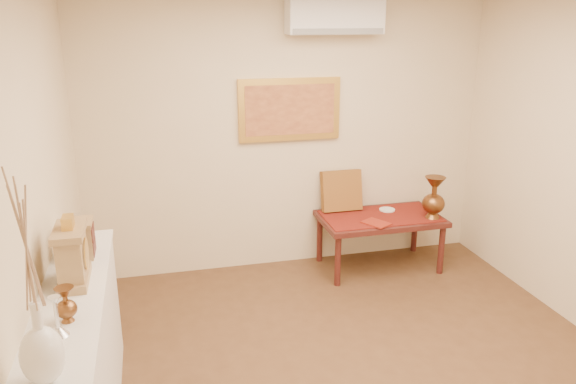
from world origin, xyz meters
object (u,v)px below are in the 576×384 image
object	(u,v)px
brass_urn_tall	(434,193)
display_ledge	(80,372)
low_table	(380,222)
wooden_chest	(81,238)
white_vase	(31,280)
mantel_clock	(72,255)

from	to	relation	value
brass_urn_tall	display_ledge	size ratio (longest dim) A/B	0.25
brass_urn_tall	low_table	world-z (taller)	brass_urn_tall
brass_urn_tall	low_table	xyz separation A→B (m)	(-0.48, 0.18, -0.33)
display_ledge	wooden_chest	xyz separation A→B (m)	(0.02, 0.56, 0.61)
white_vase	brass_urn_tall	xyz separation A→B (m)	(3.16, 2.49, -0.65)
display_ledge	brass_urn_tall	bearing A→B (deg)	28.41
white_vase	display_ledge	bearing A→B (deg)	89.47
white_vase	brass_urn_tall	bearing A→B (deg)	38.22
display_ledge	low_table	world-z (taller)	display_ledge
white_vase	wooden_chest	bearing A→B (deg)	88.81
display_ledge	wooden_chest	world-z (taller)	wooden_chest
display_ledge	mantel_clock	xyz separation A→B (m)	(0.01, 0.18, 0.66)
brass_urn_tall	display_ledge	world-z (taller)	brass_urn_tall
display_ledge	low_table	xyz separation A→B (m)	(2.67, 1.88, -0.01)
mantel_clock	low_table	size ratio (longest dim) A/B	0.34
wooden_chest	low_table	xyz separation A→B (m)	(2.65, 1.32, -0.62)
wooden_chest	low_table	world-z (taller)	wooden_chest
low_table	mantel_clock	bearing A→B (deg)	-147.44
white_vase	wooden_chest	world-z (taller)	white_vase
white_vase	low_table	distance (m)	3.90
white_vase	mantel_clock	bearing A→B (deg)	88.81
mantel_clock	wooden_chest	distance (m)	0.38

